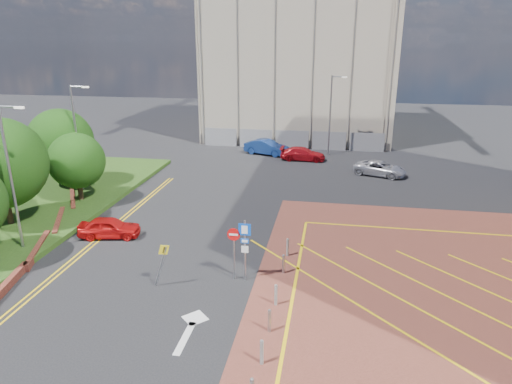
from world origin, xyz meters
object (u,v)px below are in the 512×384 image
(car_red_left, at_px, (109,227))
(car_blue_back, at_px, (267,147))
(tree_b, at_px, (0,163))
(lamp_back, at_px, (331,112))
(warning_sign, at_px, (162,260))
(tree_c, at_px, (76,161))
(car_silver_back, at_px, (380,168))
(lamp_left_far, at_px, (77,134))
(sign_cluster, at_px, (241,244))
(tree_d, at_px, (61,141))
(lamp_left_near, at_px, (11,173))
(car_red_back, at_px, (303,154))

(car_red_left, relative_size, car_blue_back, 0.78)
(tree_b, height_order, car_blue_back, tree_b)
(lamp_back, bearing_deg, car_red_left, -118.56)
(warning_sign, xyz_separation_m, car_red_left, (-5.32, 5.03, -0.81))
(tree_c, height_order, car_silver_back, tree_c)
(tree_b, distance_m, warning_sign, 13.62)
(car_red_left, bearing_deg, car_blue_back, -26.97)
(tree_b, bearing_deg, car_silver_back, 33.65)
(warning_sign, relative_size, car_silver_back, 0.50)
(lamp_back, xyz_separation_m, car_red_left, (-12.68, -23.29, -3.74))
(lamp_left_far, relative_size, sign_cluster, 2.50)
(tree_d, xyz_separation_m, car_silver_back, (25.14, 8.07, -3.24))
(lamp_back, bearing_deg, tree_d, -143.91)
(lamp_left_near, height_order, car_silver_back, lamp_left_near)
(lamp_left_near, relative_size, car_blue_back, 1.72)
(lamp_back, bearing_deg, car_blue_back, -170.01)
(lamp_left_near, relative_size, car_red_back, 1.81)
(tree_b, height_order, lamp_left_far, lamp_left_far)
(tree_c, distance_m, car_red_left, 7.65)
(car_blue_back, bearing_deg, warning_sign, -163.84)
(car_red_left, distance_m, car_red_back, 22.85)
(tree_b, xyz_separation_m, lamp_left_far, (1.08, 7.00, 0.42))
(lamp_left_far, bearing_deg, car_red_left, -51.36)
(car_silver_back, bearing_deg, lamp_back, 52.83)
(tree_b, xyz_separation_m, lamp_back, (19.58, 23.00, 0.12))
(tree_c, relative_size, sign_cluster, 1.53)
(sign_cluster, xyz_separation_m, car_red_left, (-8.89, 3.73, -1.33))
(lamp_back, bearing_deg, lamp_left_near, -122.40)
(tree_b, xyz_separation_m, tree_d, (-1.00, 8.00, -0.37))
(lamp_left_far, xyz_separation_m, sign_cluster, (14.72, -11.02, -2.71))
(warning_sign, height_order, car_silver_back, warning_sign)
(car_red_back, bearing_deg, car_red_left, 154.67)
(tree_b, distance_m, car_red_left, 7.80)
(car_red_back, bearing_deg, car_silver_back, -119.08)
(sign_cluster, bearing_deg, lamp_left_near, 175.44)
(car_red_left, bearing_deg, sign_cluster, -123.87)
(car_red_back, bearing_deg, car_blue_back, 67.41)
(lamp_left_far, distance_m, car_blue_back, 19.58)
(car_blue_back, height_order, car_silver_back, car_blue_back)
(lamp_left_near, bearing_deg, tree_b, 135.75)
(tree_c, distance_m, tree_d, 4.30)
(sign_cluster, bearing_deg, car_blue_back, 95.73)
(tree_c, relative_size, lamp_left_near, 0.61)
(tree_d, relative_size, lamp_left_far, 0.76)
(warning_sign, bearing_deg, sign_cluster, 20.01)
(lamp_left_far, height_order, car_silver_back, lamp_left_far)
(tree_c, bearing_deg, tree_d, 135.00)
(car_blue_back, bearing_deg, tree_b, 167.12)
(lamp_back, distance_m, car_red_back, 5.30)
(tree_c, relative_size, warning_sign, 2.19)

